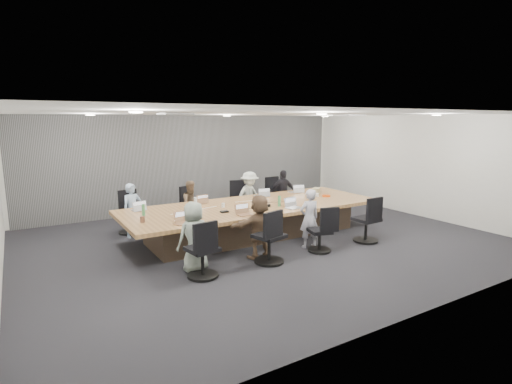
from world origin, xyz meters
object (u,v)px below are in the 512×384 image
chair_3 (276,198)px  chair_5 (269,240)px  laptop_5 (245,215)px  canvas_bag (316,191)px  mug_brown (142,219)px  person_3 (283,193)px  snack_packet (326,196)px  laptop_4 (183,223)px  bottle_clear (196,203)px  person_0 (133,210)px  laptop_1 (201,203)px  person_4 (194,237)px  bottle_green_right (279,201)px  person_6 (309,218)px  stapler (268,206)px  bottle_green_left (143,210)px  chair_2 (243,202)px  chair_0 (129,216)px  chair_1 (187,210)px  laptop_2 (260,196)px  chair_4 (202,254)px  chair_6 (320,234)px  conference_table (254,219)px  laptop_6 (294,208)px  person_1 (192,205)px  person_5 (259,226)px  laptop_3 (294,192)px

chair_3 → chair_5: 4.18m
laptop_5 → canvas_bag: size_ratio=1.14×
mug_brown → person_3: bearing=20.3°
snack_packet → laptop_4: bearing=-170.6°
person_3 → bottle_clear: person_3 is taller
person_3 → laptop_5: bearing=-128.9°
person_3 → mug_brown: 4.70m
person_0 → person_3: size_ratio=0.97×
laptop_1 → person_4: 2.40m
chair_3 → bottle_green_right: size_ratio=3.54×
chair_3 → mug_brown: size_ratio=7.41×
person_6 → stapler: person_6 is taller
bottle_green_left → chair_2: bearing=24.7°
person_0 → laptop_4: bearing=-93.1°
chair_0 → snack_packet: chair_0 is taller
chair_1 → chair_5: bearing=75.0°
person_0 → bottle_green_right: person_0 is taller
laptop_2 → chair_4: bearing=50.9°
chair_6 → bottle_clear: bearing=148.9°
chair_6 → bottle_green_left: 3.63m
chair_6 → laptop_1: bearing=138.1°
laptop_5 → stapler: (0.81, 0.40, 0.02)m
conference_table → laptop_1: laptop_1 is taller
chair_2 → laptop_6: size_ratio=2.34×
person_1 → snack_packet: size_ratio=6.17×
bottle_green_right → chair_5: bearing=-131.0°
laptop_5 → person_1: bearing=97.0°
laptop_4 → person_6: bearing=-25.2°
chair_4 → laptop_6: chair_4 is taller
bottle_clear → person_0: bearing=138.1°
person_0 → person_4: bearing=-95.1°
chair_4 → person_5: (1.36, 0.35, 0.21)m
chair_2 → chair_3: (1.08, 0.00, 0.01)m
person_6 → laptop_6: size_ratio=3.54×
person_4 → conference_table: bearing=-152.5°
chair_3 → bottle_green_right: bearing=55.1°
laptop_4 → person_5: (1.36, -0.55, -0.12)m
person_5 → chair_2: bearing=-115.8°
person_5 → laptop_3: bearing=-140.4°
bottle_green_right → person_1: bearing=127.5°
conference_table → laptop_6: laptop_6 is taller
person_0 → laptop_1: size_ratio=4.32×
chair_6 → person_3: person_3 is taller
person_1 → laptop_4: size_ratio=3.94×
conference_table → person_6: size_ratio=4.79×
chair_1 → mug_brown: size_ratio=6.83×
laptop_5 → snack_packet: size_ratio=1.62×
laptop_1 → laptop_2: (1.66, 0.00, 0.00)m
laptop_5 → laptop_6: bearing=-0.9°
chair_2 → stapler: (-0.55, -2.10, 0.35)m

